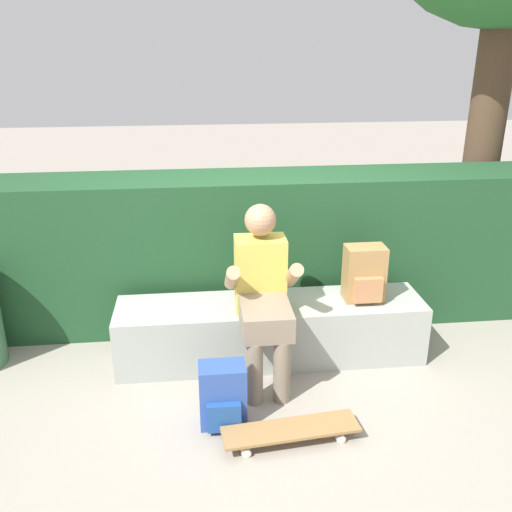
{
  "coord_description": "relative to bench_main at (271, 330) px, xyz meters",
  "views": [
    {
      "loc": [
        -0.5,
        -3.29,
        2.2
      ],
      "look_at": [
        -0.09,
        0.45,
        0.73
      ],
      "focal_mm": 39.41,
      "sensor_mm": 36.0,
      "label": 1
    }
  ],
  "objects": [
    {
      "name": "hedge_row",
      "position": [
        -0.09,
        0.65,
        0.38
      ],
      "size": [
        6.17,
        0.6,
        1.21
      ],
      "color": "#1D4525",
      "rests_on": "ground"
    },
    {
      "name": "backpack_on_bench",
      "position": [
        0.67,
        -0.01,
        0.41
      ],
      "size": [
        0.28,
        0.23,
        0.4
      ],
      "color": "#A37A47",
      "rests_on": "bench_main"
    },
    {
      "name": "person_skater",
      "position": [
        -0.09,
        -0.22,
        0.42
      ],
      "size": [
        0.49,
        0.62,
        1.19
      ],
      "color": "gold",
      "rests_on": "ground"
    },
    {
      "name": "ground_plane",
      "position": [
        0.0,
        -0.26,
        -0.22
      ],
      "size": [
        24.0,
        24.0,
        0.0
      ],
      "primitive_type": "plane",
      "color": "gray"
    },
    {
      "name": "skateboard_near_person",
      "position": [
        -0.01,
        -0.93,
        -0.14
      ],
      "size": [
        0.82,
        0.28,
        0.09
      ],
      "color": "olive",
      "rests_on": "ground"
    },
    {
      "name": "bench_main",
      "position": [
        0.0,
        0.0,
        0.0
      ],
      "size": [
        2.19,
        0.49,
        0.44
      ],
      "color": "#9BA298",
      "rests_on": "ground"
    },
    {
      "name": "backpack_on_ground",
      "position": [
        -0.39,
        -0.73,
        -0.03
      ],
      "size": [
        0.28,
        0.23,
        0.4
      ],
      "color": "#2D4C99",
      "rests_on": "ground"
    }
  ]
}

